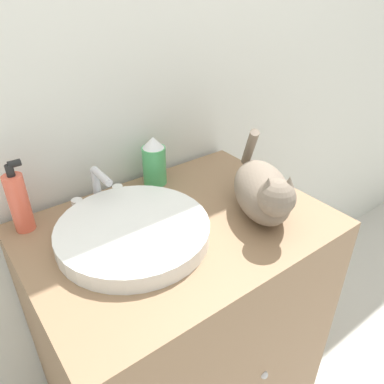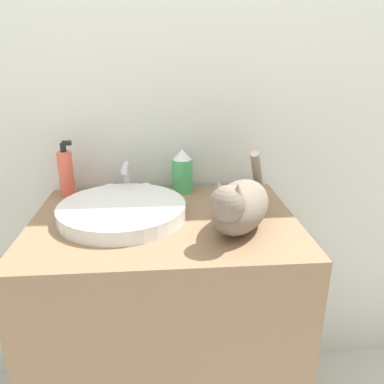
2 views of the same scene
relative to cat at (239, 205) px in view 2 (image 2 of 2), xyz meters
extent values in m
cube|color=silver|center=(-0.21, 0.44, 0.29)|extent=(6.00, 0.05, 2.50)
cube|color=#8C6B4C|center=(-0.21, 0.10, -0.52)|extent=(0.82, 0.59, 0.88)
cylinder|color=white|center=(-0.34, 0.12, -0.06)|extent=(0.39, 0.39, 0.04)
cylinder|color=silver|center=(-0.34, 0.34, -0.02)|extent=(0.02, 0.02, 0.11)
cylinder|color=silver|center=(-0.34, 0.29, 0.03)|extent=(0.02, 0.10, 0.02)
cylinder|color=white|center=(-0.41, 0.34, -0.06)|extent=(0.03, 0.03, 0.03)
cylinder|color=white|center=(-0.28, 0.34, -0.06)|extent=(0.03, 0.03, 0.03)
ellipsoid|color=#7A6B5B|center=(0.01, 0.01, -0.01)|extent=(0.26, 0.31, 0.14)
sphere|color=#7A6B5B|center=(-0.05, -0.09, 0.04)|extent=(0.13, 0.13, 0.10)
cone|color=#7A6B5B|center=(-0.07, -0.07, 0.08)|extent=(0.05, 0.05, 0.04)
cone|color=#7A6B5B|center=(-0.03, -0.10, 0.08)|extent=(0.05, 0.05, 0.04)
cylinder|color=#7A6B5B|center=(0.08, 0.14, 0.06)|extent=(0.07, 0.10, 0.14)
cylinder|color=#EF6047|center=(-0.55, 0.34, 0.00)|extent=(0.05, 0.05, 0.16)
cylinder|color=black|center=(-0.55, 0.34, 0.10)|extent=(0.02, 0.02, 0.03)
cylinder|color=black|center=(-0.54, 0.34, 0.11)|extent=(0.03, 0.02, 0.02)
cylinder|color=#4CB266|center=(-0.14, 0.34, -0.02)|extent=(0.08, 0.08, 0.12)
cone|color=white|center=(-0.14, 0.34, 0.06)|extent=(0.07, 0.07, 0.04)
camera|label=1|loc=(-0.68, -0.58, 0.53)|focal=35.00mm
camera|label=2|loc=(-0.21, -0.96, 0.40)|focal=35.00mm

